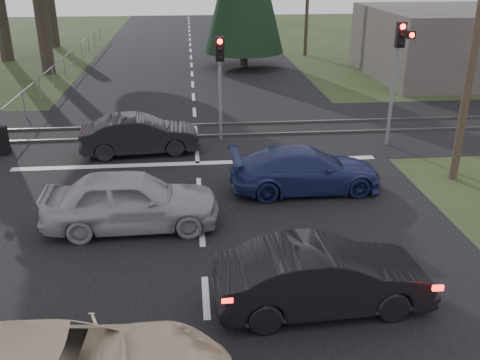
{
  "coord_description": "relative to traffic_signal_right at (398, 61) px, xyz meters",
  "views": [
    {
      "loc": [
        -0.19,
        -9.79,
        6.9
      ],
      "look_at": [
        1.08,
        3.45,
        1.3
      ],
      "focal_mm": 40.0,
      "sensor_mm": 36.0,
      "label": 1
    }
  ],
  "objects": [
    {
      "name": "road",
      "position": [
        -7.55,
        0.53,
        -3.31
      ],
      "size": [
        14.0,
        100.0,
        0.01
      ],
      "primitive_type": "cube",
      "color": "black",
      "rests_on": "ground"
    },
    {
      "name": "stop_line",
      "position": [
        -7.55,
        -1.27,
        -3.3
      ],
      "size": [
        13.0,
        0.35,
        0.0
      ],
      "primitive_type": "cube",
      "color": "silver",
      "rests_on": "ground"
    },
    {
      "name": "dark_hatchback",
      "position": [
        -5.11,
        -10.04,
        -2.58
      ],
      "size": [
        4.57,
        1.82,
        1.48
      ],
      "primitive_type": "imported",
      "rotation": [
        0.0,
        0.0,
        1.63
      ],
      "color": "black",
      "rests_on": "ground"
    },
    {
      "name": "dark_car_far",
      "position": [
        -9.64,
        0.02,
        -2.6
      ],
      "size": [
        4.48,
        1.94,
        1.43
      ],
      "primitive_type": "imported",
      "rotation": [
        0.0,
        0.0,
        1.67
      ],
      "color": "black",
      "rests_on": "ground"
    },
    {
      "name": "ground",
      "position": [
        -7.55,
        -9.47,
        -3.31
      ],
      "size": [
        120.0,
        120.0,
        0.0
      ],
      "primitive_type": "plane",
      "color": "#2A3518",
      "rests_on": "ground"
    },
    {
      "name": "rail_corridor",
      "position": [
        -7.55,
        2.53,
        -3.31
      ],
      "size": [
        120.0,
        8.0,
        0.01
      ],
      "primitive_type": "cube",
      "color": "black",
      "rests_on": "ground"
    },
    {
      "name": "rail_far",
      "position": [
        -7.55,
        3.33,
        -3.26
      ],
      "size": [
        120.0,
        0.12,
        0.1
      ],
      "primitive_type": "cube",
      "color": "#59544C",
      "rests_on": "ground"
    },
    {
      "name": "utility_pole_near",
      "position": [
        0.95,
        -3.47,
        1.41
      ],
      "size": [
        1.8,
        0.26,
        9.0
      ],
      "color": "#4C3D2D",
      "rests_on": "ground"
    },
    {
      "name": "rail_near",
      "position": [
        -7.55,
        1.73,
        -3.26
      ],
      "size": [
        120.0,
        0.12,
        0.1
      ],
      "primitive_type": "cube",
      "color": "#59544C",
      "rests_on": "ground"
    },
    {
      "name": "traffic_signal_right",
      "position": [
        0.0,
        0.0,
        0.0
      ],
      "size": [
        0.68,
        0.48,
        4.7
      ],
      "color": "slate",
      "rests_on": "ground"
    },
    {
      "name": "fence_left",
      "position": [
        -15.35,
        13.03,
        -3.31
      ],
      "size": [
        0.1,
        36.0,
        1.2
      ],
      "primitive_type": null,
      "color": "slate",
      "rests_on": "ground"
    },
    {
      "name": "blue_sedan",
      "position": [
        -4.2,
        -3.95,
        -2.63
      ],
      "size": [
        4.8,
        2.06,
        1.38
      ],
      "primitive_type": "imported",
      "rotation": [
        0.0,
        0.0,
        1.6
      ],
      "color": "navy",
      "rests_on": "ground"
    },
    {
      "name": "traffic_signal_center",
      "position": [
        -6.55,
        1.2,
        -0.51
      ],
      "size": [
        0.32,
        0.48,
        4.1
      ],
      "color": "slate",
      "rests_on": "ground"
    },
    {
      "name": "silver_car",
      "position": [
        -9.41,
        -5.98,
        -2.51
      ],
      "size": [
        4.73,
        1.95,
        1.61
      ],
      "primitive_type": "imported",
      "rotation": [
        0.0,
        0.0,
        1.58
      ],
      "color": "#9A9CA1",
      "rests_on": "ground"
    }
  ]
}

